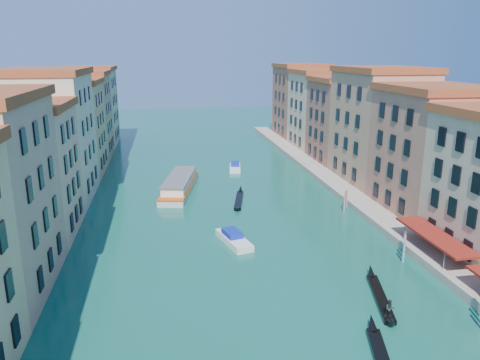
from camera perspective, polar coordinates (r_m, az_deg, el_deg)
The scene contains 9 objects.
left_bank_palazzos at distance 74.76m, azimuth -23.18°, elevation 3.54°, with size 12.80×128.40×21.00m.
right_bank_palazzos at distance 82.30m, azimuth 18.34°, elevation 5.00°, with size 12.80×128.40×21.00m.
quay at distance 81.01m, azimuth 12.78°, elevation -1.48°, with size 4.00×140.00×1.00m, color gray.
mooring_poles_right at distance 49.83m, azimuth 25.63°, elevation -12.55°, with size 1.44×54.24×3.20m.
vaporetto_far at distance 81.82m, azimuth -7.36°, elevation -0.53°, with size 7.86×18.75×2.72m.
gondola_right at distance 48.58m, azimuth 16.79°, elevation -13.49°, with size 3.75×11.59×2.34m.
gondola_far at distance 75.86m, azimuth -0.12°, elevation -2.36°, with size 3.47×11.88×1.70m.
motorboat_mid at distance 59.65m, azimuth -0.79°, elevation -7.13°, with size 3.99×7.52×1.49m.
motorboat_far at distance 96.50m, azimuth -0.60°, elevation 1.61°, with size 3.16×7.01×1.40m.
Camera 1 is at (-8.17, -6.65, 23.26)m, focal length 35.00 mm.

